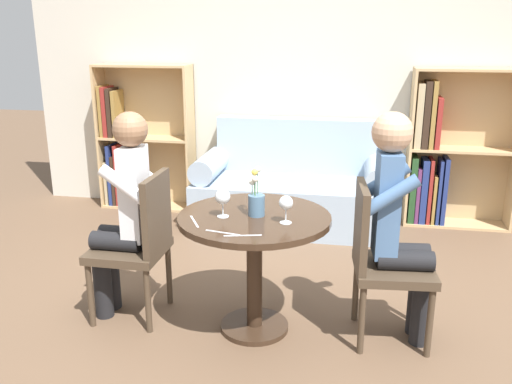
{
  "coord_description": "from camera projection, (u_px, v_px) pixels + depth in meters",
  "views": [
    {
      "loc": [
        0.52,
        -2.79,
        1.69
      ],
      "look_at": [
        0.0,
        0.05,
        0.83
      ],
      "focal_mm": 38.0,
      "sensor_mm": 36.0,
      "label": 1
    }
  ],
  "objects": [
    {
      "name": "couch",
      "position": [
        292.0,
        191.0,
        4.85
      ],
      "size": [
        1.69,
        0.8,
        0.92
      ],
      "color": "#9EB2C6",
      "rests_on": "ground_plane"
    },
    {
      "name": "chair_left",
      "position": [
        140.0,
        240.0,
        3.21
      ],
      "size": [
        0.42,
        0.42,
        0.9
      ],
      "rotation": [
        0.0,
        0.0,
        -1.58
      ],
      "color": "#473828",
      "rests_on": "ground_plane"
    },
    {
      "name": "knife_left_setting",
      "position": [
        243.0,
        236.0,
        2.7
      ],
      "size": [
        0.19,
        0.06,
        0.0
      ],
      "color": "silver",
      "rests_on": "round_table"
    },
    {
      "name": "round_table",
      "position": [
        254.0,
        242.0,
        3.04
      ],
      "size": [
        0.85,
        0.85,
        0.71
      ],
      "color": "#382619",
      "rests_on": "ground_plane"
    },
    {
      "name": "wine_glass_right",
      "position": [
        286.0,
        204.0,
        2.85
      ],
      "size": [
        0.08,
        0.08,
        0.15
      ],
      "color": "white",
      "rests_on": "round_table"
    },
    {
      "name": "fork_left_setting",
      "position": [
        194.0,
        221.0,
        2.9
      ],
      "size": [
        0.1,
        0.17,
        0.0
      ],
      "color": "silver",
      "rests_on": "round_table"
    },
    {
      "name": "ground_plane",
      "position": [
        254.0,
        328.0,
        3.2
      ],
      "size": [
        16.0,
        16.0,
        0.0
      ],
      "primitive_type": "plane",
      "color": "brown"
    },
    {
      "name": "wine_glass_left",
      "position": [
        223.0,
        198.0,
        2.95
      ],
      "size": [
        0.08,
        0.08,
        0.16
      ],
      "color": "white",
      "rests_on": "round_table"
    },
    {
      "name": "person_right",
      "position": [
        399.0,
        222.0,
        2.92
      ],
      "size": [
        0.44,
        0.37,
        1.29
      ],
      "rotation": [
        0.0,
        0.0,
        1.67
      ],
      "color": "black",
      "rests_on": "ground_plane"
    },
    {
      "name": "flower_vase",
      "position": [
        256.0,
        199.0,
        2.97
      ],
      "size": [
        0.09,
        0.09,
        0.28
      ],
      "color": "slate",
      "rests_on": "round_table"
    },
    {
      "name": "person_left",
      "position": [
        124.0,
        212.0,
        3.18
      ],
      "size": [
        0.42,
        0.34,
        1.26
      ],
      "rotation": [
        0.0,
        0.0,
        -1.58
      ],
      "color": "black",
      "rests_on": "ground_plane"
    },
    {
      "name": "knife_right_setting",
      "position": [
        223.0,
        233.0,
        2.74
      ],
      "size": [
        0.19,
        0.05,
        0.0
      ],
      "color": "silver",
      "rests_on": "round_table"
    },
    {
      "name": "bookshelf_left",
      "position": [
        136.0,
        145.0,
        5.29
      ],
      "size": [
        0.91,
        0.28,
        1.39
      ],
      "color": "tan",
      "rests_on": "ground_plane"
    },
    {
      "name": "bookshelf_right",
      "position": [
        444.0,
        154.0,
        4.78
      ],
      "size": [
        0.91,
        0.28,
        1.39
      ],
      "color": "tan",
      "rests_on": "ground_plane"
    },
    {
      "name": "chair_right",
      "position": [
        381.0,
        257.0,
        2.98
      ],
      "size": [
        0.46,
        0.46,
        0.9
      ],
      "rotation": [
        0.0,
        0.0,
        1.67
      ],
      "color": "#473828",
      "rests_on": "ground_plane"
    },
    {
      "name": "back_wall",
      "position": [
        300.0,
        69.0,
        4.95
      ],
      "size": [
        5.2,
        0.05,
        2.7
      ],
      "color": "beige",
      "rests_on": "ground_plane"
    }
  ]
}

